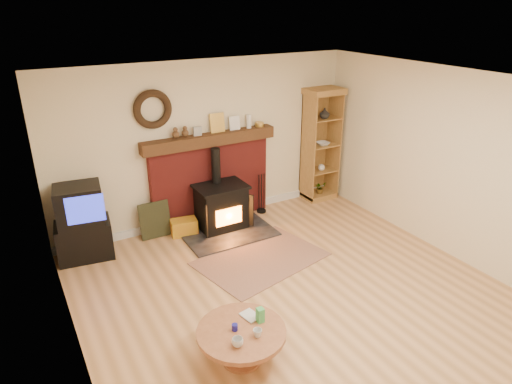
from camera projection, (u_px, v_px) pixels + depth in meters
ground at (305, 304)px, 5.52m from camera, size 5.50×5.50×0.00m
room_shell at (305, 169)px, 4.92m from camera, size 5.02×5.52×2.61m
chimney_breast at (211, 174)px, 7.34m from camera, size 2.20×0.22×1.78m
wood_stove at (222, 208)px, 7.20m from camera, size 1.40×1.00×1.30m
area_rug at (261, 259)px, 6.47m from camera, size 1.92×1.51×0.01m
tv_unit at (82, 224)px, 6.35m from camera, size 0.81×0.61×1.08m
curio_cabinet at (320, 145)px, 8.13m from camera, size 0.65×0.47×2.02m
firelog_box at (184, 227)px, 7.12m from camera, size 0.43×0.31×0.25m
leaning_painting at (155, 220)px, 6.99m from camera, size 0.47×0.13×0.56m
fire_tools at (261, 205)px, 7.86m from camera, size 0.16×0.16×0.70m
coffee_table at (242, 336)px, 4.54m from camera, size 0.90×0.90×0.54m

